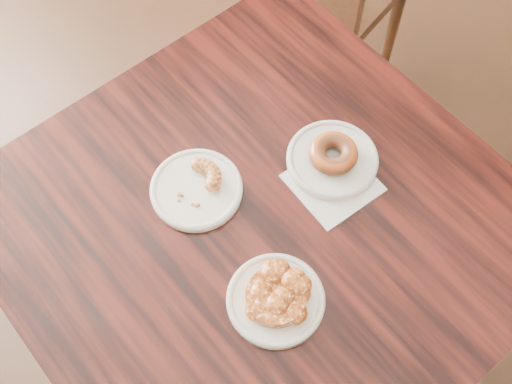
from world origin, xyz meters
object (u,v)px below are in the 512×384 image
Objects in this scene: cafe_table at (260,291)px; apple_fritter at (276,296)px; glazed_donut at (333,153)px; cruller_fragment at (196,185)px.

cafe_table is 0.43m from apple_fritter.
glazed_donut reaches higher than cruller_fragment.
glazed_donut is at bearing 104.97° from apple_fritter.
glazed_donut is at bearing 92.37° from cafe_table.
cafe_table is 9.63× the size of glazed_donut.
cruller_fragment reaches higher than cafe_table.
glazed_donut is 0.66× the size of apple_fritter.
cruller_fragment is at bearing -129.31° from glazed_donut.
apple_fritter is (0.11, -0.11, 0.40)m from cafe_table.
apple_fritter is at bearing -19.24° from cruller_fragment.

